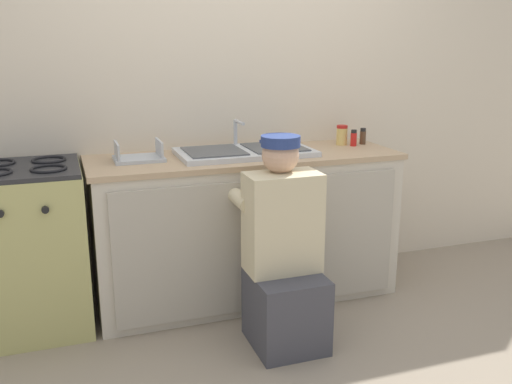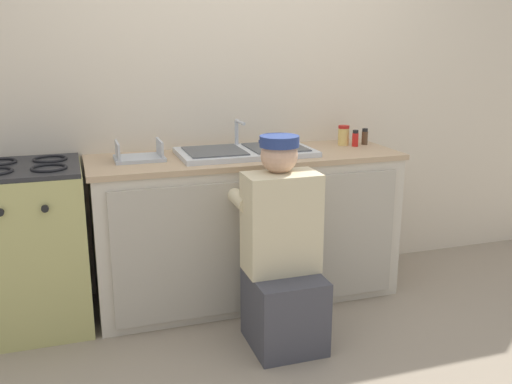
{
  "view_description": "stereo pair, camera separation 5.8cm",
  "coord_description": "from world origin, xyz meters",
  "px_view_note": "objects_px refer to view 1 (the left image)",
  "views": [
    {
      "loc": [
        -1.04,
        -2.88,
        1.57
      ],
      "look_at": [
        0.0,
        0.1,
        0.72
      ],
      "focal_mm": 40.0,
      "sensor_mm": 36.0,
      "label": 1
    },
    {
      "loc": [
        -0.98,
        -2.9,
        1.57
      ],
      "look_at": [
        0.0,
        0.1,
        0.72
      ],
      "focal_mm": 40.0,
      "sensor_mm": 36.0,
      "label": 2
    }
  ],
  "objects_px": {
    "plumber_person": "(284,260)",
    "stove_range": "(31,248)",
    "spice_bottle_pepper": "(363,136)",
    "condiment_jar": "(342,135)",
    "dish_rack_tray": "(139,156)",
    "sink_double_basin": "(245,151)",
    "spice_bottle_red": "(354,138)"
  },
  "relations": [
    {
      "from": "spice_bottle_pepper",
      "to": "plumber_person",
      "type": "bearing_deg",
      "value": -139.97
    },
    {
      "from": "sink_double_basin",
      "to": "condiment_jar",
      "type": "distance_m",
      "value": 0.71
    },
    {
      "from": "condiment_jar",
      "to": "spice_bottle_red",
      "type": "xyz_separation_m",
      "value": [
        0.05,
        -0.06,
        -0.01
      ]
    },
    {
      "from": "sink_double_basin",
      "to": "dish_rack_tray",
      "type": "bearing_deg",
      "value": 176.7
    },
    {
      "from": "spice_bottle_red",
      "to": "dish_rack_tray",
      "type": "xyz_separation_m",
      "value": [
        -1.37,
        -0.01,
        -0.03
      ]
    },
    {
      "from": "spice_bottle_pepper",
      "to": "dish_rack_tray",
      "type": "xyz_separation_m",
      "value": [
        -1.46,
        -0.05,
        -0.03
      ]
    },
    {
      "from": "stove_range",
      "to": "dish_rack_tray",
      "type": "bearing_deg",
      "value": 3.55
    },
    {
      "from": "spice_bottle_pepper",
      "to": "spice_bottle_red",
      "type": "bearing_deg",
      "value": -155.14
    },
    {
      "from": "plumber_person",
      "to": "dish_rack_tray",
      "type": "relative_size",
      "value": 3.94
    },
    {
      "from": "dish_rack_tray",
      "to": "plumber_person",
      "type": "bearing_deg",
      "value": -46.13
    },
    {
      "from": "spice_bottle_red",
      "to": "spice_bottle_pepper",
      "type": "xyz_separation_m",
      "value": [
        0.09,
        0.04,
        0.0
      ]
    },
    {
      "from": "plumber_person",
      "to": "condiment_jar",
      "type": "distance_m",
      "value": 1.12
    },
    {
      "from": "stove_range",
      "to": "spice_bottle_red",
      "type": "distance_m",
      "value": 2.05
    },
    {
      "from": "condiment_jar",
      "to": "dish_rack_tray",
      "type": "xyz_separation_m",
      "value": [
        -1.32,
        -0.07,
        -0.04
      ]
    },
    {
      "from": "plumber_person",
      "to": "spice_bottle_pepper",
      "type": "xyz_separation_m",
      "value": [
        0.84,
        0.7,
        0.49
      ]
    },
    {
      "from": "sink_double_basin",
      "to": "plumber_person",
      "type": "bearing_deg",
      "value": -89.4
    },
    {
      "from": "stove_range",
      "to": "spice_bottle_pepper",
      "type": "relative_size",
      "value": 8.88
    },
    {
      "from": "sink_double_basin",
      "to": "dish_rack_tray",
      "type": "xyz_separation_m",
      "value": [
        -0.62,
        0.04,
        0.01
      ]
    },
    {
      "from": "sink_double_basin",
      "to": "plumber_person",
      "type": "distance_m",
      "value": 0.77
    },
    {
      "from": "sink_double_basin",
      "to": "spice_bottle_pepper",
      "type": "xyz_separation_m",
      "value": [
        0.84,
        0.08,
        0.03
      ]
    },
    {
      "from": "plumber_person",
      "to": "dish_rack_tray",
      "type": "xyz_separation_m",
      "value": [
        -0.63,
        0.65,
        0.47
      ]
    },
    {
      "from": "condiment_jar",
      "to": "spice_bottle_red",
      "type": "bearing_deg",
      "value": -49.31
    },
    {
      "from": "plumber_person",
      "to": "stove_range",
      "type": "bearing_deg",
      "value": 153.63
    },
    {
      "from": "stove_range",
      "to": "condiment_jar",
      "type": "xyz_separation_m",
      "value": [
        1.93,
        0.1,
        0.51
      ]
    },
    {
      "from": "condiment_jar",
      "to": "sink_double_basin",
      "type": "bearing_deg",
      "value": -171.62
    },
    {
      "from": "condiment_jar",
      "to": "dish_rack_tray",
      "type": "height_order",
      "value": "condiment_jar"
    },
    {
      "from": "stove_range",
      "to": "condiment_jar",
      "type": "bearing_deg",
      "value": 3.1
    },
    {
      "from": "sink_double_basin",
      "to": "plumber_person",
      "type": "xyz_separation_m",
      "value": [
        0.01,
        -0.62,
        -0.46
      ]
    },
    {
      "from": "spice_bottle_red",
      "to": "dish_rack_tray",
      "type": "height_order",
      "value": "dish_rack_tray"
    },
    {
      "from": "stove_range",
      "to": "dish_rack_tray",
      "type": "relative_size",
      "value": 3.33
    },
    {
      "from": "sink_double_basin",
      "to": "spice_bottle_pepper",
      "type": "distance_m",
      "value": 0.85
    },
    {
      "from": "spice_bottle_red",
      "to": "sink_double_basin",
      "type": "bearing_deg",
      "value": -176.88
    }
  ]
}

